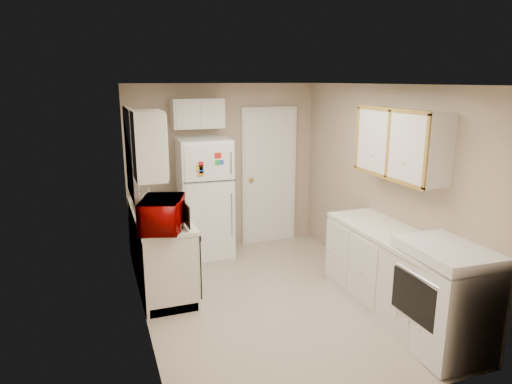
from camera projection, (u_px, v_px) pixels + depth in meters
name	position (u px, v px, depth m)	size (l,w,h in m)	color
floor	(271.00, 299.00, 5.23)	(3.80, 3.80, 0.00)	beige
ceiling	(273.00, 84.00, 4.65)	(3.80, 3.80, 0.00)	white
wall_left	(139.00, 210.00, 4.48)	(3.80, 3.80, 0.00)	tan
wall_right	(381.00, 188.00, 5.40)	(3.80, 3.80, 0.00)	tan
wall_back	(224.00, 167.00, 6.68)	(2.80, 2.80, 0.00)	tan
wall_front	(372.00, 262.00, 3.21)	(2.80, 2.80, 0.00)	tan
left_counter	(161.00, 247.00, 5.58)	(0.60, 1.80, 0.90)	silver
dishwasher	(194.00, 259.00, 5.12)	(0.03, 0.58, 0.72)	black
sink	(157.00, 212.00, 5.62)	(0.54, 0.74, 0.16)	gray
microwave	(162.00, 216.00, 4.80)	(0.34, 0.61, 0.40)	#830100
soap_bottle	(149.00, 195.00, 5.90)	(0.08, 0.09, 0.19)	silver
window_blinds	(131.00, 154.00, 5.36)	(0.10, 0.98, 1.08)	silver
upper_cabinet_left	(149.00, 146.00, 4.59)	(0.30, 0.45, 0.70)	silver
refrigerator	(205.00, 199.00, 6.32)	(0.69, 0.67, 1.68)	white
cabinet_over_fridge	(197.00, 113.00, 6.22)	(0.70, 0.30, 0.40)	silver
interior_door	(269.00, 176.00, 6.91)	(0.86, 0.06, 2.08)	white
right_counter	(397.00, 277.00, 4.75)	(0.60, 2.00, 0.90)	silver
stove	(446.00, 297.00, 4.17)	(0.68, 0.84, 1.02)	white
upper_cabinet_right	(401.00, 143.00, 4.75)	(0.30, 1.20, 0.70)	silver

